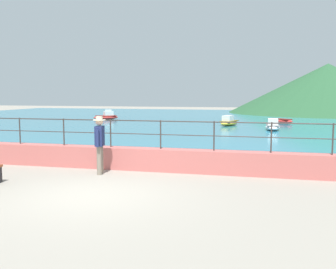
{
  "coord_description": "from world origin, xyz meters",
  "views": [
    {
      "loc": [
        3.86,
        -8.15,
        2.42
      ],
      "look_at": [
        0.95,
        3.7,
        1.1
      ],
      "focal_mm": 40.41,
      "sensor_mm": 36.0,
      "label": 1
    }
  ],
  "objects_px": {
    "boat_2": "(280,121)",
    "boat_5": "(106,116)",
    "boat_0": "(229,122)",
    "boat_7": "(109,115)",
    "boat_3": "(273,126)",
    "person_walking": "(100,142)"
  },
  "relations": [
    {
      "from": "boat_3",
      "to": "boat_7",
      "type": "relative_size",
      "value": 0.94
    },
    {
      "from": "person_walking",
      "to": "boat_5",
      "type": "xyz_separation_m",
      "value": [
        -9.18,
        22.09,
        -0.65
      ]
    },
    {
      "from": "boat_2",
      "to": "boat_7",
      "type": "relative_size",
      "value": 0.96
    },
    {
      "from": "person_walking",
      "to": "boat_0",
      "type": "relative_size",
      "value": 0.71
    },
    {
      "from": "boat_0",
      "to": "boat_5",
      "type": "bearing_deg",
      "value": 160.45
    },
    {
      "from": "boat_2",
      "to": "boat_3",
      "type": "relative_size",
      "value": 1.02
    },
    {
      "from": "boat_0",
      "to": "boat_7",
      "type": "distance_m",
      "value": 14.43
    },
    {
      "from": "boat_5",
      "to": "boat_7",
      "type": "bearing_deg",
      "value": 108.7
    },
    {
      "from": "boat_7",
      "to": "boat_2",
      "type": "bearing_deg",
      "value": -13.25
    },
    {
      "from": "boat_0",
      "to": "boat_5",
      "type": "xyz_separation_m",
      "value": [
        -11.57,
        4.11,
        0.0
      ]
    },
    {
      "from": "boat_2",
      "to": "boat_3",
      "type": "distance_m",
      "value": 6.19
    },
    {
      "from": "boat_5",
      "to": "boat_7",
      "type": "distance_m",
      "value": 3.14
    },
    {
      "from": "boat_0",
      "to": "boat_2",
      "type": "bearing_deg",
      "value": 40.33
    },
    {
      "from": "boat_0",
      "to": "boat_7",
      "type": "relative_size",
      "value": 1.0
    },
    {
      "from": "person_walking",
      "to": "boat_3",
      "type": "xyz_separation_m",
      "value": [
        5.45,
        15.06,
        -0.65
      ]
    },
    {
      "from": "boat_2",
      "to": "boat_7",
      "type": "distance_m",
      "value": 16.82
    },
    {
      "from": "boat_0",
      "to": "boat_5",
      "type": "relative_size",
      "value": 1.05
    },
    {
      "from": "boat_7",
      "to": "boat_3",
      "type": "bearing_deg",
      "value": -32.6
    },
    {
      "from": "boat_2",
      "to": "boat_5",
      "type": "distance_m",
      "value": 15.39
    },
    {
      "from": "boat_0",
      "to": "boat_7",
      "type": "height_order",
      "value": "same"
    },
    {
      "from": "person_walking",
      "to": "boat_3",
      "type": "relative_size",
      "value": 0.76
    },
    {
      "from": "person_walking",
      "to": "boat_0",
      "type": "bearing_deg",
      "value": 82.44
    }
  ]
}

